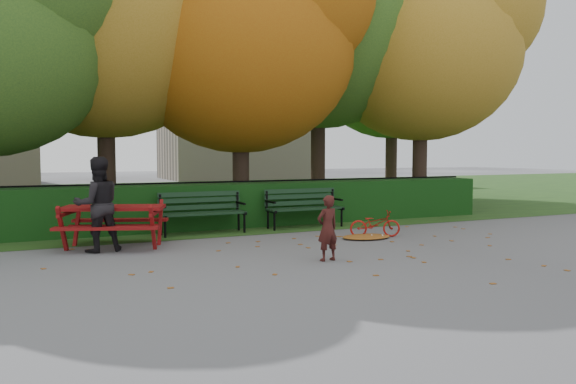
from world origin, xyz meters
name	(u,v)px	position (x,y,z in m)	size (l,w,h in m)	color
ground	(345,258)	(0.00, 0.00, 0.00)	(90.00, 90.00, 0.00)	slate
grass_strip	(159,197)	(0.00, 14.00, 0.01)	(90.00, 90.00, 0.00)	#1F3B16
building_right	(233,88)	(8.00, 28.00, 6.00)	(9.00, 6.00, 12.00)	#AFA08B
hedge	(246,205)	(0.00, 4.50, 0.50)	(13.00, 0.90, 1.00)	black
iron_fence	(235,200)	(0.00, 5.30, 0.54)	(14.00, 0.04, 1.02)	black
tree_b	(120,2)	(-2.44, 6.75, 5.40)	(6.72, 6.40, 8.79)	black
tree_c	(255,32)	(0.83, 5.96, 4.82)	(6.30, 6.00, 8.00)	black
tree_d	(334,10)	(3.88, 7.23, 5.98)	(7.14, 6.80, 9.58)	black
tree_e	(435,39)	(6.52, 5.77, 5.08)	(6.09, 5.80, 8.16)	black
tree_g	(404,55)	(8.33, 9.76, 5.37)	(6.30, 6.00, 8.55)	black
bench_left	(202,209)	(-1.30, 3.70, 0.52)	(1.80, 0.57, 0.88)	black
bench_right	(303,205)	(1.10, 3.70, 0.52)	(1.80, 0.57, 0.88)	black
picnic_table	(113,215)	(-3.25, 2.66, 0.59)	(2.15, 1.95, 0.86)	#6B0C0A
leaf_pile	(366,237)	(1.48, 1.65, 0.04)	(1.02, 0.71, 0.07)	brown
leaf_scatter	(336,255)	(0.00, 0.30, 0.01)	(9.00, 5.70, 0.01)	brown
child	(327,228)	(-0.35, -0.05, 0.52)	(0.38, 0.25, 1.04)	#3B1512
adult	(98,205)	(-3.55, 2.32, 0.82)	(0.80, 0.62, 1.64)	black
bicycle	(375,224)	(1.75, 1.74, 0.27)	(0.36, 1.02, 0.54)	#9F140E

